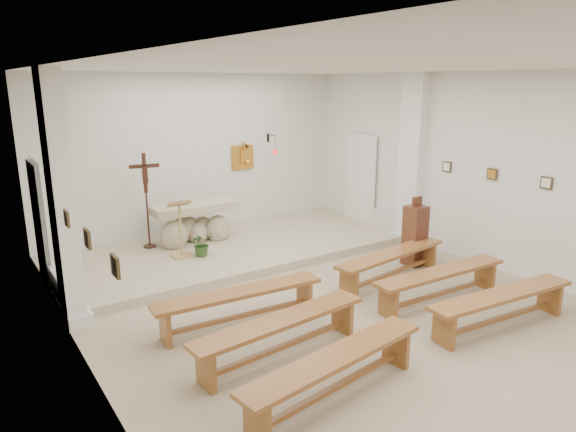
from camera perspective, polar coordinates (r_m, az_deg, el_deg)
ground at (r=7.71m, az=6.70°, el=-10.85°), size 7.00×10.00×0.00m
wall_left at (r=5.56m, az=-21.16°, el=-2.61°), size 0.02×10.00×3.50m
wall_right at (r=9.76m, az=22.79°, el=4.34°), size 0.02×10.00×3.50m
wall_back at (r=11.31m, az=-9.85°, el=6.53°), size 7.00×0.02×3.50m
ceiling at (r=6.96m, az=7.58°, el=16.06°), size 7.00×10.00×0.02m
sanctuary_platform at (r=10.38m, az=-6.01°, el=-3.57°), size 6.98×3.00×0.15m
pilaster_left at (r=7.48m, az=-23.87°, el=1.40°), size 0.26×0.55×3.50m
pilaster_right at (r=10.87m, az=13.62°, el=6.02°), size 0.26×0.55×3.50m
gold_wall_relief at (r=11.76m, az=-5.09°, el=6.51°), size 0.55×0.04×0.55m
sanctuary_lamp at (r=11.88m, az=-1.53°, el=7.42°), size 0.11×0.36×0.44m
station_frame_left_front at (r=4.83m, az=-18.65°, el=-5.31°), size 0.03×0.20×0.20m
station_frame_left_mid at (r=5.76m, az=-21.40°, el=-2.36°), size 0.03×0.20×0.20m
station_frame_left_rear at (r=6.71m, az=-23.38°, el=-0.24°), size 0.03×0.20×0.20m
station_frame_right_front at (r=9.34m, az=26.78°, el=3.31°), size 0.03×0.20×0.20m
station_frame_right_mid at (r=9.86m, az=21.74°, el=4.36°), size 0.03×0.20×0.20m
station_frame_right_rear at (r=10.44m, az=17.23°, el=5.27°), size 0.03×0.20×0.20m
radiator_left at (r=8.56m, az=-24.14°, el=-7.46°), size 0.10×0.85×0.52m
radiator_right at (r=11.68m, az=10.87°, el=-0.67°), size 0.10×0.85×0.52m
altar at (r=10.56m, az=-10.43°, el=-1.07°), size 1.70×0.78×0.87m
lectern at (r=9.63m, az=-11.85°, el=-1.31°), size 0.42×0.36×1.13m
crucifix_stand at (r=10.24m, az=-15.49°, el=2.40°), size 0.56×0.24×1.86m
potted_plant at (r=9.71m, az=-9.53°, el=-3.06°), size 0.43×0.37×0.47m
donation_pedestal at (r=9.76m, az=13.91°, el=-2.06°), size 0.35×0.35×1.29m
bench_left_front at (r=7.23m, az=-5.41°, el=-9.20°), size 2.47×0.58×0.52m
bench_right_front at (r=8.91m, az=11.41°, el=-4.76°), size 2.48×0.69×0.52m
bench_left_second at (r=6.42m, az=-0.78°, el=-12.37°), size 2.47×0.59×0.52m
bench_right_second at (r=8.26m, az=16.60°, el=-6.65°), size 2.46×0.50×0.52m
bench_left_third at (r=5.68m, az=5.29°, el=-16.29°), size 2.48×0.70×0.52m
bench_right_third at (r=7.71m, az=22.65°, el=-8.78°), size 2.48×0.63×0.52m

